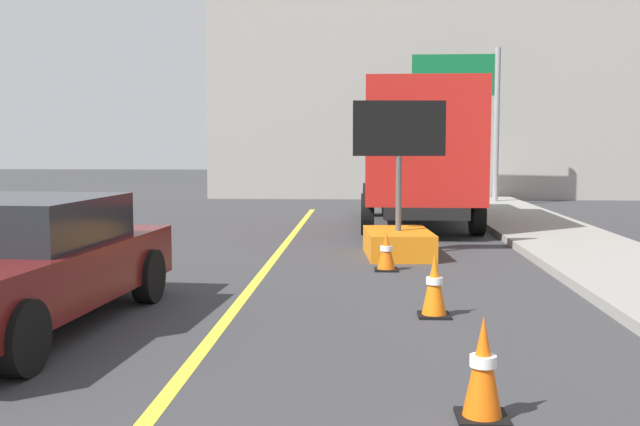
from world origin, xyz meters
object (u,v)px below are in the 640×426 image
traffic_cone_mid_lane (483,369)px  traffic_cone_far_lane (434,286)px  box_truck (418,151)px  traffic_cone_curbside (386,252)px  highway_guide_sign (472,98)px  arrow_board_trailer (398,229)px  pickup_car (12,263)px

traffic_cone_mid_lane → traffic_cone_far_lane: size_ratio=1.03×
box_truck → traffic_cone_curbside: 6.72m
box_truck → traffic_cone_curbside: size_ratio=11.17×
traffic_cone_curbside → traffic_cone_far_lane: bearing=-81.8°
highway_guide_sign → traffic_cone_far_lane: bearing=-99.4°
arrow_board_trailer → highway_guide_sign: 12.01m
arrow_board_trailer → traffic_cone_curbside: (-0.25, -1.53, -0.18)m
box_truck → traffic_cone_mid_lane: (-0.44, -12.81, -1.44)m
highway_guide_sign → box_truck: bearing=-108.8°
box_truck → traffic_cone_curbside: box_truck is taller
traffic_cone_mid_lane → traffic_cone_curbside: size_ratio=1.23×
traffic_cone_curbside → arrow_board_trailer: bearing=80.7°
arrow_board_trailer → traffic_cone_mid_lane: size_ratio=3.61×
traffic_cone_far_lane → traffic_cone_curbside: traffic_cone_far_lane is taller
traffic_cone_mid_lane → traffic_cone_curbside: 6.35m
pickup_car → traffic_cone_far_lane: pickup_car is taller
traffic_cone_curbside → box_truck: bearing=81.9°
arrow_board_trailer → pickup_car: (-4.31, -5.46, 0.22)m
box_truck → traffic_cone_mid_lane: size_ratio=9.08×
highway_guide_sign → traffic_cone_far_lane: (-2.64, -15.95, -3.07)m
highway_guide_sign → traffic_cone_far_lane: highway_guide_sign is taller
highway_guide_sign → traffic_cone_mid_lane: 19.58m
box_truck → pickup_car: 11.60m
arrow_board_trailer → highway_guide_sign: size_ratio=0.54×
box_truck → arrow_board_trailer: bearing=-97.7°
arrow_board_trailer → traffic_cone_mid_lane: 7.87m
box_truck → highway_guide_sign: highway_guide_sign is taller
box_truck → pickup_car: size_ratio=1.45×
highway_guide_sign → traffic_cone_mid_lane: size_ratio=6.69×
arrow_board_trailer → highway_guide_sign: highway_guide_sign is taller
arrow_board_trailer → pickup_car: size_ratio=0.58×
box_truck → traffic_cone_mid_lane: 12.90m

